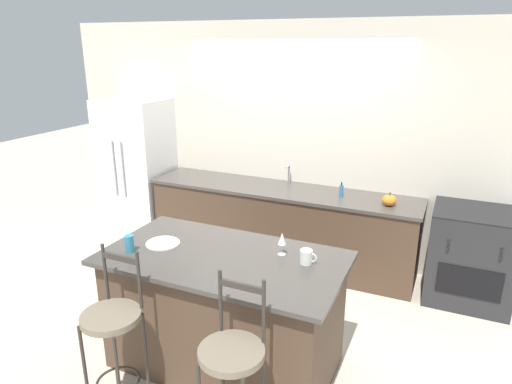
{
  "coord_description": "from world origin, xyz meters",
  "views": [
    {
      "loc": [
        1.74,
        -4.19,
        2.47
      ],
      "look_at": [
        0.1,
        -0.55,
        1.15
      ],
      "focal_mm": 32.0,
      "sensor_mm": 36.0,
      "label": 1
    }
  ],
  "objects": [
    {
      "name": "bar_stool_near",
      "position": [
        -0.19,
        -2.22,
        0.63
      ],
      "size": [
        0.39,
        0.39,
        1.19
      ],
      "color": "#332D28",
      "rests_on": "ground_plane"
    },
    {
      "name": "pumpkin_decoration",
      "position": [
        1.19,
        0.29,
        0.96
      ],
      "size": [
        0.14,
        0.14,
        0.14
      ],
      "color": "orange",
      "rests_on": "back_counter"
    },
    {
      "name": "ground_plane",
      "position": [
        0.0,
        0.0,
        0.0
      ],
      "size": [
        18.0,
        18.0,
        0.0
      ],
      "primitive_type": "plane",
      "color": "beige"
    },
    {
      "name": "kitchen_island",
      "position": [
        0.25,
        -1.49,
        0.48
      ],
      "size": [
        1.81,
        0.99,
        0.95
      ],
      "color": "#4C3828",
      "rests_on": "ground_plane"
    },
    {
      "name": "bar_stool_far",
      "position": [
        0.7,
        -2.22,
        0.63
      ],
      "size": [
        0.39,
        0.39,
        1.19
      ],
      "color": "#332D28",
      "rests_on": "ground_plane"
    },
    {
      "name": "soap_bottle",
      "position": [
        0.68,
        0.37,
        0.96
      ],
      "size": [
        0.04,
        0.04,
        0.16
      ],
      "color": "teal",
      "rests_on": "back_counter"
    },
    {
      "name": "wine_glass",
      "position": [
        0.64,
        -1.28,
        1.07
      ],
      "size": [
        0.06,
        0.06,
        0.18
      ],
      "color": "white",
      "rests_on": "kitchen_island"
    },
    {
      "name": "dinner_plate",
      "position": [
        -0.28,
        -1.5,
        0.96
      ],
      "size": [
        0.27,
        0.27,
        0.02
      ],
      "color": "white",
      "rests_on": "kitchen_island"
    },
    {
      "name": "oven_range",
      "position": [
        2.0,
        0.36,
        0.47
      ],
      "size": [
        0.78,
        0.69,
        0.94
      ],
      "color": "#28282B",
      "rests_on": "ground_plane"
    },
    {
      "name": "tumbler_cup",
      "position": [
        -0.43,
        -1.71,
        1.02
      ],
      "size": [
        0.07,
        0.07,
        0.13
      ],
      "color": "teal",
      "rests_on": "kitchen_island"
    },
    {
      "name": "back_counter",
      "position": [
        0.0,
        0.39,
        0.45
      ],
      "size": [
        3.08,
        0.7,
        0.9
      ],
      "color": "#4C3828",
      "rests_on": "ground_plane"
    },
    {
      "name": "sink_faucet",
      "position": [
        0.0,
        0.59,
        1.04
      ],
      "size": [
        0.02,
        0.13,
        0.22
      ],
      "color": "#ADAFB5",
      "rests_on": "back_counter"
    },
    {
      "name": "refrigerator",
      "position": [
        -1.99,
        0.36,
        0.9
      ],
      "size": [
        0.82,
        0.7,
        1.8
      ],
      "color": "white",
      "rests_on": "ground_plane"
    },
    {
      "name": "coffee_mug",
      "position": [
        0.86,
        -1.35,
        1.0
      ],
      "size": [
        0.13,
        0.09,
        0.1
      ],
      "color": "white",
      "rests_on": "kitchen_island"
    },
    {
      "name": "wall_back",
      "position": [
        0.0,
        0.72,
        1.35
      ],
      "size": [
        6.0,
        0.07,
        2.7
      ],
      "color": "beige",
      "rests_on": "ground_plane"
    }
  ]
}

